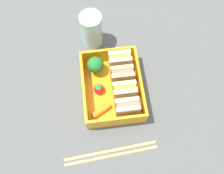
# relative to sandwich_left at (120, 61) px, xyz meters

# --- Properties ---
(ground_plane) EXTENTS (1.20, 1.20, 0.02)m
(ground_plane) POSITION_rel_sandwich_left_xyz_m (0.06, -0.03, -0.05)
(ground_plane) COLOR #555857
(bento_tray) EXTENTS (0.18, 0.14, 0.01)m
(bento_tray) POSITION_rel_sandwich_left_xyz_m (0.06, -0.03, -0.03)
(bento_tray) COLOR orange
(bento_tray) RESTS_ON ground_plane
(bento_rim) EXTENTS (0.18, 0.14, 0.05)m
(bento_rim) POSITION_rel_sandwich_left_xyz_m (0.06, -0.03, -0.01)
(bento_rim) COLOR orange
(bento_rim) RESTS_ON bento_tray
(sandwich_left) EXTENTS (0.03, 0.05, 0.06)m
(sandwich_left) POSITION_rel_sandwich_left_xyz_m (0.00, 0.00, 0.00)
(sandwich_left) COLOR beige
(sandwich_left) RESTS_ON bento_tray
(sandwich_center_left) EXTENTS (0.03, 0.05, 0.06)m
(sandwich_center_left) POSITION_rel_sandwich_left_xyz_m (0.04, 0.00, 0.00)
(sandwich_center_left) COLOR tan
(sandwich_center_left) RESTS_ON bento_tray
(sandwich_center) EXTENTS (0.03, 0.05, 0.06)m
(sandwich_center) POSITION_rel_sandwich_left_xyz_m (0.08, 0.00, 0.00)
(sandwich_center) COLOR #E0C27E
(sandwich_center) RESTS_ON bento_tray
(sandwich_center_right) EXTENTS (0.03, 0.05, 0.06)m
(sandwich_center_right) POSITION_rel_sandwich_left_xyz_m (0.12, 0.00, 0.00)
(sandwich_center_right) COLOR #D1B986
(sandwich_center_right) RESTS_ON bento_tray
(broccoli_floret) EXTENTS (0.04, 0.04, 0.05)m
(broccoli_floret) POSITION_rel_sandwich_left_xyz_m (0.00, -0.06, 0.00)
(broccoli_floret) COLOR #87D26F
(broccoli_floret) RESTS_ON bento_tray
(strawberry_far_left) EXTENTS (0.02, 0.02, 0.03)m
(strawberry_far_left) POSITION_rel_sandwich_left_xyz_m (0.06, -0.06, -0.01)
(strawberry_far_left) COLOR red
(strawberry_far_left) RESTS_ON bento_tray
(carrot_stick_far_left) EXTENTS (0.04, 0.05, 0.02)m
(carrot_stick_far_left) POSITION_rel_sandwich_left_xyz_m (0.11, -0.06, -0.02)
(carrot_stick_far_left) COLOR orange
(carrot_stick_far_left) RESTS_ON bento_tray
(chopstick_pair) EXTENTS (0.03, 0.21, 0.01)m
(chopstick_pair) POSITION_rel_sandwich_left_xyz_m (0.21, -0.05, -0.04)
(chopstick_pair) COLOR tan
(chopstick_pair) RESTS_ON ground_plane
(drinking_glass) EXTENTS (0.05, 0.05, 0.10)m
(drinking_glass) POSITION_rel_sandwich_left_xyz_m (-0.09, -0.06, 0.01)
(drinking_glass) COLOR silver
(drinking_glass) RESTS_ON ground_plane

